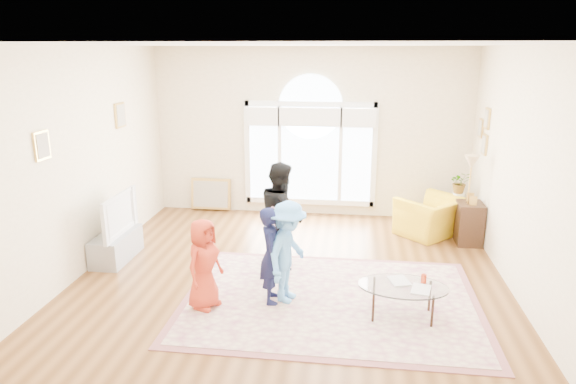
# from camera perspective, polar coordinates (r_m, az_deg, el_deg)

# --- Properties ---
(ground) EXTENTS (6.00, 6.00, 0.00)m
(ground) POSITION_cam_1_polar(r_m,az_deg,el_deg) (7.44, 0.29, -9.42)
(ground) COLOR #533113
(ground) RESTS_ON ground
(room_shell) EXTENTS (6.00, 6.00, 6.00)m
(room_shell) POSITION_cam_1_polar(r_m,az_deg,el_deg) (9.68, 2.46, 6.23)
(room_shell) COLOR beige
(room_shell) RESTS_ON ground
(area_rug) EXTENTS (3.60, 2.60, 0.02)m
(area_rug) POSITION_cam_1_polar(r_m,az_deg,el_deg) (6.81, 4.72, -11.86)
(area_rug) COLOR beige
(area_rug) RESTS_ON ground
(rug_border) EXTENTS (3.80, 2.80, 0.01)m
(rug_border) POSITION_cam_1_polar(r_m,az_deg,el_deg) (6.81, 4.72, -11.89)
(rug_border) COLOR #8B5153
(rug_border) RESTS_ON ground
(tv_console) EXTENTS (0.45, 1.00, 0.42)m
(tv_console) POSITION_cam_1_polar(r_m,az_deg,el_deg) (8.38, -18.53, -5.74)
(tv_console) COLOR gray
(tv_console) RESTS_ON ground
(television) EXTENTS (0.17, 1.09, 0.63)m
(television) POSITION_cam_1_polar(r_m,az_deg,el_deg) (8.21, -18.80, -2.33)
(television) COLOR black
(television) RESTS_ON tv_console
(coffee_table) EXTENTS (1.10, 0.73, 0.54)m
(coffee_table) POSITION_cam_1_polar(r_m,az_deg,el_deg) (6.39, 12.66, -10.27)
(coffee_table) COLOR silver
(coffee_table) RESTS_ON ground
(armchair) EXTENTS (1.37, 1.37, 0.67)m
(armchair) POSITION_cam_1_polar(r_m,az_deg,el_deg) (9.27, 15.60, -2.63)
(armchair) COLOR gold
(armchair) RESTS_ON ground
(side_cabinet) EXTENTS (0.40, 0.50, 0.70)m
(side_cabinet) POSITION_cam_1_polar(r_m,az_deg,el_deg) (9.06, 19.47, -3.29)
(side_cabinet) COLOR black
(side_cabinet) RESTS_ON ground
(floor_lamp) EXTENTS (0.32, 0.32, 1.51)m
(floor_lamp) POSITION_cam_1_polar(r_m,az_deg,el_deg) (8.75, 19.65, 2.40)
(floor_lamp) COLOR black
(floor_lamp) RESTS_ON ground
(plant_pedestal) EXTENTS (0.20, 0.20, 0.70)m
(plant_pedestal) POSITION_cam_1_polar(r_m,az_deg,el_deg) (9.61, 18.29, -2.11)
(plant_pedestal) COLOR white
(plant_pedestal) RESTS_ON ground
(potted_plant) EXTENTS (0.38, 0.34, 0.38)m
(potted_plant) POSITION_cam_1_polar(r_m,az_deg,el_deg) (9.47, 18.57, 1.02)
(potted_plant) COLOR #33722D
(potted_plant) RESTS_ON plant_pedestal
(leaning_picture) EXTENTS (0.80, 0.14, 0.62)m
(leaning_picture) POSITION_cam_1_polar(r_m,az_deg,el_deg) (10.47, -8.48, -2.04)
(leaning_picture) COLOR tan
(leaning_picture) RESTS_ON ground
(child_red) EXTENTS (0.55, 0.66, 1.15)m
(child_red) POSITION_cam_1_polar(r_m,az_deg,el_deg) (6.46, -9.34, -7.88)
(child_red) COLOR #B9331E
(child_red) RESTS_ON area_rug
(child_navy) EXTENTS (0.37, 0.50, 1.25)m
(child_navy) POSITION_cam_1_polar(r_m,az_deg,el_deg) (6.50, -1.85, -7.01)
(child_navy) COLOR #111437
(child_navy) RESTS_ON area_rug
(child_black) EXTENTS (0.80, 0.91, 1.56)m
(child_black) POSITION_cam_1_polar(r_m,az_deg,el_deg) (7.54, -0.75, -2.50)
(child_black) COLOR black
(child_black) RESTS_ON area_rug
(child_pink) EXTENTS (0.40, 0.82, 1.35)m
(child_pink) POSITION_cam_1_polar(r_m,az_deg,el_deg) (7.58, -0.97, -3.25)
(child_pink) COLOR #EDAAC0
(child_pink) RESTS_ON area_rug
(child_blue) EXTENTS (0.70, 0.95, 1.32)m
(child_blue) POSITION_cam_1_polar(r_m,az_deg,el_deg) (6.50, -0.02, -6.68)
(child_blue) COLOR #549CEA
(child_blue) RESTS_ON area_rug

